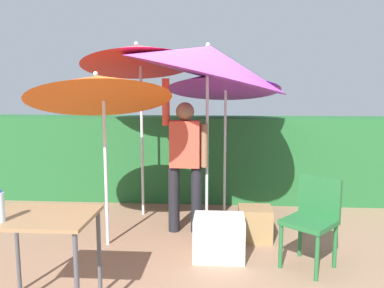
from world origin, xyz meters
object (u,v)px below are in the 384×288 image
at_px(chair_plastic, 313,216).
at_px(crate_cardboard, 255,224).
at_px(cooler_box, 219,237).
at_px(person_vendor, 185,157).
at_px(umbrella_rainbow, 208,61).
at_px(umbrella_navy, 224,81).
at_px(bottle_water, 0,207).
at_px(folding_table, 42,227).
at_px(umbrella_orange, 138,56).
at_px(umbrella_yellow, 100,88).

distance_m(chair_plastic, crate_cardboard, 0.87).
xyz_separation_m(chair_plastic, cooler_box, (-0.92, 0.12, -0.29)).
bearing_deg(person_vendor, umbrella_rainbow, 26.18).
xyz_separation_m(person_vendor, chair_plastic, (1.34, -0.85, -0.42)).
bearing_deg(umbrella_navy, cooler_box, -91.63).
distance_m(chair_plastic, bottle_water, 2.80).
bearing_deg(umbrella_rainbow, person_vendor, -153.82).
bearing_deg(person_vendor, chair_plastic, -32.34).
bearing_deg(umbrella_navy, crate_cardboard, -71.27).
distance_m(person_vendor, folding_table, 2.06).
bearing_deg(umbrella_orange, crate_cardboard, -28.61).
bearing_deg(person_vendor, crate_cardboard, -14.46).
height_order(umbrella_rainbow, umbrella_navy, umbrella_rainbow).
bearing_deg(umbrella_yellow, umbrella_navy, 45.52).
bearing_deg(bottle_water, cooler_box, 37.62).
distance_m(crate_cardboard, bottle_water, 2.78).
height_order(umbrella_orange, person_vendor, umbrella_orange).
distance_m(umbrella_rainbow, cooler_box, 2.06).
xyz_separation_m(umbrella_rainbow, person_vendor, (-0.26, -0.13, -1.15)).
bearing_deg(umbrella_rainbow, folding_table, -122.14).
bearing_deg(folding_table, person_vendor, 62.17).
relative_size(umbrella_rainbow, umbrella_yellow, 1.15).
xyz_separation_m(umbrella_navy, person_vendor, (-0.47, -0.89, -0.94)).
bearing_deg(crate_cardboard, umbrella_navy, 108.73).
bearing_deg(umbrella_navy, bottle_water, -120.07).
relative_size(chair_plastic, crate_cardboard, 2.29).
relative_size(umbrella_navy, cooler_box, 4.14).
xyz_separation_m(umbrella_rainbow, umbrella_orange, (-0.94, 0.48, 0.11)).
distance_m(cooler_box, crate_cardboard, 0.67).
relative_size(umbrella_rainbow, crate_cardboard, 6.40).
height_order(chair_plastic, cooler_box, chair_plastic).
distance_m(umbrella_yellow, chair_plastic, 2.58).
relative_size(umbrella_orange, umbrella_navy, 1.17).
distance_m(person_vendor, bottle_water, 2.31).
xyz_separation_m(umbrella_orange, chair_plastic, (2.02, -1.46, -1.69)).
bearing_deg(cooler_box, umbrella_navy, 88.37).
distance_m(person_vendor, cooler_box, 1.11).
relative_size(umbrella_yellow, umbrella_navy, 1.00).
relative_size(umbrella_rainbow, bottle_water, 10.39).
height_order(umbrella_rainbow, umbrella_yellow, umbrella_rainbow).
distance_m(chair_plastic, folding_table, 2.50).
distance_m(umbrella_navy, folding_table, 3.27).
xyz_separation_m(umbrella_orange, umbrella_yellow, (-0.20, -1.10, -0.43)).
relative_size(crate_cardboard, folding_table, 0.49).
height_order(umbrella_rainbow, bottle_water, umbrella_rainbow).
xyz_separation_m(umbrella_navy, crate_cardboard, (0.37, -1.10, -1.68)).
bearing_deg(umbrella_orange, person_vendor, -42.01).
xyz_separation_m(cooler_box, crate_cardboard, (0.42, 0.52, -0.03)).
height_order(umbrella_yellow, crate_cardboard, umbrella_yellow).
relative_size(umbrella_rainbow, folding_table, 3.12).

